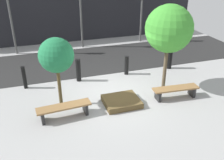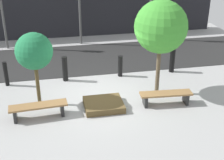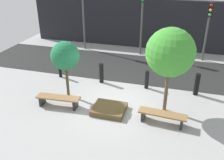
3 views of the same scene
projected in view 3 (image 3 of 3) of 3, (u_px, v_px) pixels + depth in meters
The scene contains 15 objects.
ground_plane at pixel (114, 103), 10.88m from camera, with size 18.00×18.00×0.00m, color #9F9F9F.
road_strip at pixel (133, 67), 14.35m from camera, with size 18.00×4.06×0.01m, color #252525.
building_facade at pixel (145, 24), 16.98m from camera, with size 16.20×0.50×3.30m, color black.
bench_left at pixel (58, 99), 10.47m from camera, with size 1.88×0.58×0.46m.
bench_right at pixel (162, 116), 9.40m from camera, with size 1.84×0.57×0.45m.
planter_bed at pixel (109, 109), 10.21m from camera, with size 1.32×1.14×0.22m, color brown.
tree_behind_left_bench at pixel (65, 56), 10.58m from camera, with size 1.24×1.24×2.57m.
tree_behind_right_bench at pixel (170, 53), 9.25m from camera, with size 1.86×1.86×3.46m.
bollard_far_left at pixel (60, 68), 13.02m from camera, with size 0.16×0.16×0.98m, color black.
bollard_left at pixel (101, 73), 12.44m from camera, with size 0.22×0.22×1.02m, color black.
bollard_center at pixel (147, 80), 11.90m from camera, with size 0.19×0.19×0.90m, color black.
bollard_right at pixel (197, 84), 11.30m from camera, with size 0.22×0.22×1.04m, color black.
traffic_light_west at pixel (83, 7), 16.05m from camera, with size 0.28×0.27×4.16m.
traffic_light_mid_west at pixel (142, 11), 15.11m from camera, with size 0.28×0.27×4.06m.
traffic_light_mid_east at pixel (208, 22), 14.33m from camera, with size 0.28×0.27×3.44m.
Camera 3 is at (2.51, -8.99, 5.68)m, focal length 40.00 mm.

